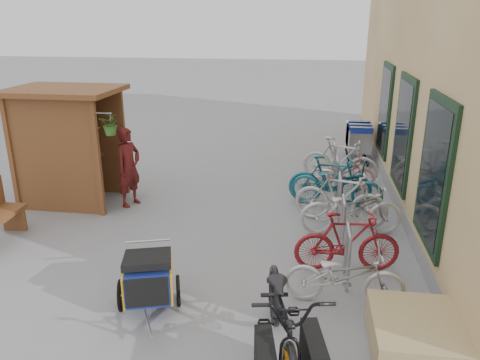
# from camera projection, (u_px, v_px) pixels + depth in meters

# --- Properties ---
(ground) EXTENTS (80.00, 80.00, 0.00)m
(ground) POSITION_uv_depth(u_px,v_px,m) (194.00, 271.00, 7.24)
(ground) COLOR gray
(kiosk) EXTENTS (2.49, 1.65, 2.40)m
(kiosk) POSITION_uv_depth(u_px,v_px,m) (64.00, 130.00, 9.50)
(kiosk) COLOR brown
(kiosk) RESTS_ON ground
(bike_rack) EXTENTS (0.05, 5.35, 0.86)m
(bike_rack) POSITION_uv_depth(u_px,v_px,m) (339.00, 193.00, 8.99)
(bike_rack) COLOR #A5A8AD
(bike_rack) RESTS_ON ground
(pallet_stack) EXTENTS (1.00, 1.20, 0.40)m
(pallet_stack) POSITION_uv_depth(u_px,v_px,m) (415.00, 335.00, 5.44)
(pallet_stack) COLOR tan
(pallet_stack) RESTS_ON ground
(shopping_carts) EXTENTS (0.61, 1.69, 1.10)m
(shopping_carts) POSITION_uv_depth(u_px,v_px,m) (358.00, 136.00, 12.81)
(shopping_carts) COLOR silver
(shopping_carts) RESTS_ON ground
(child_trailer) EXTENTS (0.91, 1.41, 0.82)m
(child_trailer) POSITION_uv_depth(u_px,v_px,m) (148.00, 277.00, 6.20)
(child_trailer) COLOR navy
(child_trailer) RESTS_ON ground
(cargo_bike) EXTENTS (1.21, 2.38, 1.19)m
(cargo_bike) POSITION_uv_depth(u_px,v_px,m) (284.00, 319.00, 5.10)
(cargo_bike) COLOR black
(cargo_bike) RESTS_ON ground
(person_kiosk) EXTENTS (0.59, 0.71, 1.65)m
(person_kiosk) POSITION_uv_depth(u_px,v_px,m) (129.00, 167.00, 9.55)
(person_kiosk) COLOR maroon
(person_kiosk) RESTS_ON ground
(bike_0) EXTENTS (1.61, 0.56, 0.84)m
(bike_0) POSITION_uv_depth(u_px,v_px,m) (345.00, 276.00, 6.28)
(bike_0) COLOR #B4B4B0
(bike_0) RESTS_ON ground
(bike_1) EXTENTS (1.65, 0.66, 0.97)m
(bike_1) POSITION_uv_depth(u_px,v_px,m) (347.00, 242.00, 7.10)
(bike_1) COLOR maroon
(bike_1) RESTS_ON ground
(bike_2) EXTENTS (1.91, 0.91, 0.96)m
(bike_2) POSITION_uv_depth(u_px,v_px,m) (351.00, 209.00, 8.34)
(bike_2) COLOR #B4B4B0
(bike_2) RESTS_ON ground
(bike_3) EXTENTS (1.82, 0.91, 1.05)m
(bike_3) POSITION_uv_depth(u_px,v_px,m) (341.00, 197.00, 8.75)
(bike_3) COLOR #B4B4B0
(bike_3) RESTS_ON ground
(bike_4) EXTENTS (1.97, 0.99, 0.99)m
(bike_4) POSITION_uv_depth(u_px,v_px,m) (337.00, 184.00, 9.54)
(bike_4) COLOR #1A5968
(bike_4) RESTS_ON ground
(bike_5) EXTENTS (1.74, 0.57, 1.03)m
(bike_5) POSITION_uv_depth(u_px,v_px,m) (330.00, 180.00, 9.71)
(bike_5) COLOR #1A5968
(bike_5) RESTS_ON ground
(bike_6) EXTENTS (1.61, 0.81, 0.81)m
(bike_6) POSITION_uv_depth(u_px,v_px,m) (341.00, 173.00, 10.53)
(bike_6) COLOR tan
(bike_6) RESTS_ON ground
(bike_7) EXTENTS (1.87, 1.01, 1.08)m
(bike_7) POSITION_uv_depth(u_px,v_px,m) (340.00, 160.00, 10.98)
(bike_7) COLOR #B4B4B0
(bike_7) RESTS_ON ground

